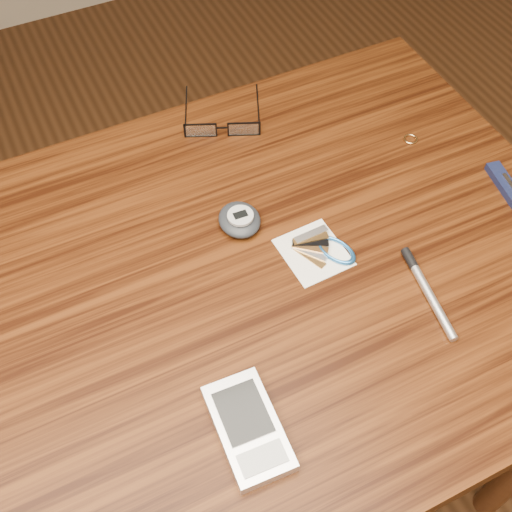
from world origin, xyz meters
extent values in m
plane|color=#472814|center=(0.00, 0.00, 0.00)|extent=(3.80, 3.80, 0.00)
cube|color=#3A1A09|center=(0.00, 0.00, 0.73)|extent=(1.00, 0.70, 0.03)
cylinder|color=#4C2814|center=(0.45, 0.30, 0.36)|extent=(0.05, 0.05, 0.71)
cube|color=black|center=(0.08, 0.27, 0.76)|extent=(0.05, 0.02, 0.03)
cube|color=white|center=(0.08, 0.27, 0.76)|extent=(0.04, 0.02, 0.02)
cylinder|color=black|center=(0.08, 0.33, 0.75)|extent=(0.05, 0.11, 0.00)
cube|color=black|center=(0.14, 0.24, 0.76)|extent=(0.05, 0.02, 0.03)
cube|color=white|center=(0.14, 0.24, 0.76)|extent=(0.04, 0.02, 0.02)
cylinder|color=black|center=(0.19, 0.29, 0.75)|extent=(0.05, 0.11, 0.00)
cube|color=black|center=(0.11, 0.25, 0.77)|extent=(0.02, 0.01, 0.00)
torus|color=tan|center=(0.37, 0.12, 0.75)|extent=(0.03, 0.03, 0.00)
cube|color=silver|center=(-0.06, -0.19, 0.76)|extent=(0.07, 0.13, 0.02)
cube|color=black|center=(-0.06, -0.18, 0.77)|extent=(0.05, 0.07, 0.00)
cube|color=#9FA3A7|center=(-0.06, -0.23, 0.77)|extent=(0.05, 0.03, 0.00)
ellipsoid|color=black|center=(0.06, 0.08, 0.76)|extent=(0.06, 0.07, 0.02)
cylinder|color=#9EA0A5|center=(0.06, 0.08, 0.77)|extent=(0.04, 0.04, 0.00)
cube|color=black|center=(0.06, 0.08, 0.78)|extent=(0.02, 0.01, 0.00)
cube|color=silver|center=(0.13, -0.01, 0.75)|extent=(0.08, 0.09, 0.00)
torus|color=#2263B1|center=(0.15, -0.02, 0.75)|extent=(0.06, 0.06, 0.01)
cube|color=olive|center=(0.12, -0.01, 0.75)|extent=(0.03, 0.05, 0.00)
cube|color=silver|center=(0.12, -0.01, 0.75)|extent=(0.04, 0.05, 0.00)
cube|color=#A36E3A|center=(0.12, 0.00, 0.76)|extent=(0.04, 0.04, 0.00)
cube|color=black|center=(0.13, 0.01, 0.76)|extent=(0.05, 0.03, 0.00)
cube|color=olive|center=(0.13, 0.01, 0.76)|extent=(0.05, 0.02, 0.00)
cube|color=silver|center=(0.13, 0.02, 0.76)|extent=(0.05, 0.01, 0.00)
cube|color=black|center=(0.43, -0.03, 0.76)|extent=(0.04, 0.10, 0.01)
cylinder|color=silver|center=(0.22, -0.13, 0.76)|extent=(0.03, 0.14, 0.01)
cylinder|color=black|center=(0.23, -0.07, 0.76)|extent=(0.02, 0.03, 0.01)
camera|label=1|loc=(-0.17, -0.44, 1.44)|focal=45.00mm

